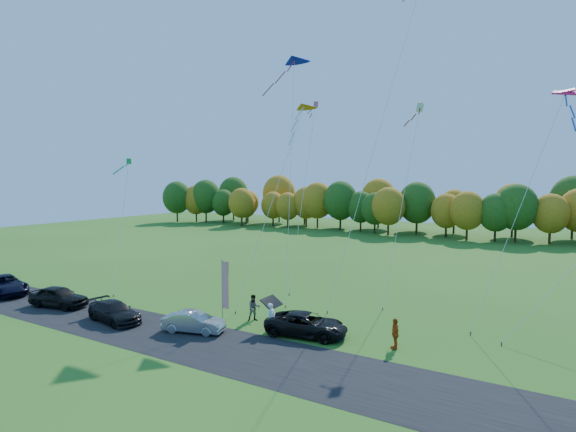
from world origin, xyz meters
The scene contains 20 objects.
ground centered at (0.00, 0.00, 0.00)m, with size 160.00×160.00×0.00m, color #295F19.
asphalt_strip centered at (0.00, -4.00, 0.01)m, with size 90.00×6.00×0.01m, color black.
tree_line centered at (0.00, 55.00, 0.00)m, with size 116.00×12.00×10.00m, color #1E4711, non-canonical shape.
black_suv centered at (4.64, 0.36, 0.72)m, with size 2.40×5.20×1.44m, color black.
silver_sedan centered at (-1.96, -2.73, 0.66)m, with size 1.40×4.03×1.33m, color #A6A6AA.
dark_truck_a centered at (-8.20, -3.89, 0.69)m, with size 1.93×4.75×1.38m, color black.
dark_truck_b centered at (-14.96, -3.64, 0.80)m, with size 1.89×4.69×1.60m, color black.
dark_suv_west centered at (-22.63, -3.67, 0.81)m, with size 2.68×5.82×1.62m, color black.
person_tailgate_a centered at (2.46, -0.35, 0.97)m, with size 0.70×0.46×1.93m, color white.
person_tailgate_b centered at (0.08, 1.15, 0.92)m, with size 0.89×0.69×1.83m, color gray.
person_east centered at (10.14, 0.99, 0.91)m, with size 1.06×0.44×1.81m, color #C55212.
feather_flag centered at (-1.44, -0.16, 2.68)m, with size 0.58×0.08×4.37m.
kite_delta_blue centered at (-2.06, 9.97, 11.06)m, with size 6.28×10.98×23.08m.
kite_parafoil_orange centered at (5.72, 10.56, 13.79)m, with size 5.66×11.26×27.88m.
kite_delta_red centered at (-1.75, 7.35, 9.64)m, with size 2.25×10.65×17.57m.
kite_parafoil_rainbow centered at (15.94, 8.55, 7.98)m, with size 6.20×6.13×16.16m.
kite_diamond_green centered at (-15.21, 2.69, 5.89)m, with size 3.41×4.95×12.08m.
kite_diamond_white centered at (7.64, 10.68, 8.10)m, with size 1.85×5.68×16.43m.
kite_diamond_pink centered at (-2.06, 12.37, 8.77)m, with size 2.15×8.60×17.86m.
kite_diamond_blue_low centered at (18.36, 7.31, 3.71)m, with size 6.36×5.71×7.89m.
Camera 1 is at (17.59, -24.10, 9.83)m, focal length 28.00 mm.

